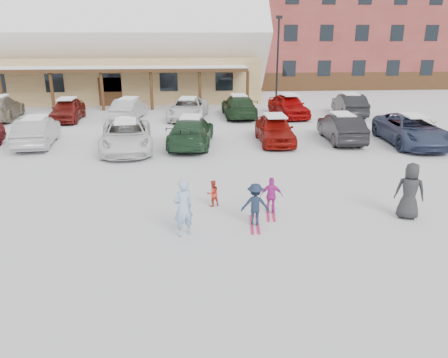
{
  "coord_description": "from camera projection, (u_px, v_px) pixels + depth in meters",
  "views": [
    {
      "loc": [
        -0.72,
        -12.31,
        5.46
      ],
      "look_at": [
        0.3,
        1.0,
        1.0
      ],
      "focal_mm": 35.0,
      "sensor_mm": 36.0,
      "label": 1
    }
  ],
  "objects": [
    {
      "name": "day_lodge",
      "position": [
        94.0,
        52.0,
        37.97
      ],
      "size": [
        29.12,
        12.5,
        10.38
      ],
      "color": "tan",
      "rests_on": "ground"
    },
    {
      "name": "parked_car_9",
      "position": [
        129.0,
        109.0,
        29.04
      ],
      "size": [
        2.08,
        4.42,
        1.4
      ],
      "primitive_type": "imported",
      "rotation": [
        0.0,
        0.0,
        3.0
      ],
      "color": "#A0A0A3",
      "rests_on": "ground"
    },
    {
      "name": "parked_car_13",
      "position": [
        349.0,
        105.0,
        30.35
      ],
      "size": [
        2.03,
        4.69,
        1.5
      ],
      "primitive_type": "imported",
      "rotation": [
        0.0,
        0.0,
        3.04
      ],
      "color": "black",
      "rests_on": "ground"
    },
    {
      "name": "alpine_hotel",
      "position": [
        326.0,
        3.0,
        47.65
      ],
      "size": [
        31.48,
        14.01,
        21.48
      ],
      "color": "maroon",
      "rests_on": "ground"
    },
    {
      "name": "toddler_red",
      "position": [
        213.0,
        193.0,
        14.41
      ],
      "size": [
        0.54,
        0.5,
        0.9
      ],
      "primitive_type": "imported",
      "rotation": [
        0.0,
        0.0,
        3.6
      ],
      "color": "red",
      "rests_on": "ground"
    },
    {
      "name": "parked_car_8",
      "position": [
        68.0,
        110.0,
        28.52
      ],
      "size": [
        1.83,
        4.32,
        1.46
      ],
      "primitive_type": "imported",
      "rotation": [
        0.0,
        0.0,
        0.03
      ],
      "color": "maroon",
      "rests_on": "ground"
    },
    {
      "name": "child_navy",
      "position": [
        255.0,
        204.0,
        12.92
      ],
      "size": [
        0.89,
        0.56,
        1.3
      ],
      "primitive_type": "imported",
      "rotation": [
        0.0,
        0.0,
        3.05
      ],
      "color": "#172338",
      "rests_on": "ground"
    },
    {
      "name": "parked_car_12",
      "position": [
        289.0,
        106.0,
        29.76
      ],
      "size": [
        2.47,
        4.76,
        1.55
      ],
      "primitive_type": "imported",
      "rotation": [
        0.0,
        0.0,
        0.15
      ],
      "color": "#A60909",
      "rests_on": "ground"
    },
    {
      "name": "child_magenta",
      "position": [
        271.0,
        196.0,
        13.77
      ],
      "size": [
        0.74,
        0.39,
        1.2
      ],
      "primitive_type": "imported",
      "rotation": [
        0.0,
        0.0,
        3.0
      ],
      "color": "#C4289E",
      "rests_on": "ground"
    },
    {
      "name": "parked_car_5",
      "position": [
        341.0,
        128.0,
        23.06
      ],
      "size": [
        1.71,
        4.49,
        1.46
      ],
      "primitive_type": "imported",
      "rotation": [
        0.0,
        0.0,
        3.1
      ],
      "color": "black",
      "rests_on": "ground"
    },
    {
      "name": "conifer_3",
      "position": [
        243.0,
        36.0,
        53.85
      ],
      "size": [
        3.96,
        3.96,
        9.18
      ],
      "color": "black",
      "rests_on": "ground"
    },
    {
      "name": "parked_car_6",
      "position": [
        412.0,
        130.0,
        22.38
      ],
      "size": [
        2.85,
        5.62,
        1.52
      ],
      "primitive_type": "imported",
      "rotation": [
        0.0,
        0.0,
        -0.06
      ],
      "color": "#313B5A",
      "rests_on": "ground"
    },
    {
      "name": "parked_car_1",
      "position": [
        37.0,
        132.0,
        22.14
      ],
      "size": [
        1.99,
        4.57,
        1.46
      ],
      "primitive_type": "imported",
      "rotation": [
        0.0,
        0.0,
        3.24
      ],
      "color": "#9B9A9E",
      "rests_on": "ground"
    },
    {
      "name": "skis_child_navy",
      "position": [
        255.0,
        224.0,
        13.12
      ],
      "size": [
        0.33,
        1.41,
        0.03
      ],
      "primitive_type": "cube",
      "rotation": [
        0.0,
        0.0,
        3.05
      ],
      "color": "#C11B4C",
      "rests_on": "ground"
    },
    {
      "name": "ground",
      "position": [
        217.0,
        220.0,
        13.43
      ],
      "size": [
        160.0,
        160.0,
        0.0
      ],
      "primitive_type": "plane",
      "color": "silver",
      "rests_on": "ground"
    },
    {
      "name": "parked_car_4",
      "position": [
        275.0,
        129.0,
        22.68
      ],
      "size": [
        1.76,
        4.29,
        1.46
      ],
      "primitive_type": "imported",
      "rotation": [
        0.0,
        0.0,
        -0.01
      ],
      "color": "maroon",
      "rests_on": "ground"
    },
    {
      "name": "parked_car_2",
      "position": [
        126.0,
        136.0,
        21.25
      ],
      "size": [
        3.01,
        5.49,
        1.46
      ],
      "primitive_type": "imported",
      "rotation": [
        0.0,
        0.0,
        0.12
      ],
      "color": "white",
      "rests_on": "ground"
    },
    {
      "name": "lamp_post",
      "position": [
        278.0,
        55.0,
        35.32
      ],
      "size": [
        0.5,
        0.25,
        6.8
      ],
      "color": "black",
      "rests_on": "ground"
    },
    {
      "name": "bystander_dark",
      "position": [
        410.0,
        191.0,
        13.33
      ],
      "size": [
        1.02,
        0.86,
        1.77
      ],
      "primitive_type": "imported",
      "rotation": [
        0.0,
        0.0,
        2.74
      ],
      "color": "#272729",
      "rests_on": "ground"
    },
    {
      "name": "parked_car_3",
      "position": [
        191.0,
        131.0,
        22.17
      ],
      "size": [
        2.63,
        5.29,
        1.48
      ],
      "primitive_type": "imported",
      "rotation": [
        0.0,
        0.0,
        3.03
      ],
      "color": "#1F3F26",
      "rests_on": "ground"
    },
    {
      "name": "parked_car_10",
      "position": [
        188.0,
        109.0,
        29.08
      ],
      "size": [
        2.99,
        5.32,
        1.4
      ],
      "primitive_type": "imported",
      "rotation": [
        0.0,
        0.0,
        -0.14
      ],
      "color": "white",
      "rests_on": "ground"
    },
    {
      "name": "skis_child_magenta",
      "position": [
        271.0,
        213.0,
        13.96
      ],
      "size": [
        0.4,
        1.41,
        0.03
      ],
      "primitive_type": "cube",
      "rotation": [
        0.0,
        0.0,
        3.0
      ],
      "color": "#C11B4C",
      "rests_on": "ground"
    },
    {
      "name": "parked_car_11",
      "position": [
        239.0,
        106.0,
        29.8
      ],
      "size": [
        2.16,
        5.16,
        1.49
      ],
      "primitive_type": "imported",
      "rotation": [
        0.0,
        0.0,
        3.16
      ],
      "color": "#1C351D",
      "rests_on": "ground"
    },
    {
      "name": "adult_skier",
      "position": [
        183.0,
        208.0,
        12.18
      ],
      "size": [
        0.73,
        0.65,
        1.68
      ],
      "primitive_type": "imported",
      "rotation": [
        0.0,
        0.0,
        3.65
      ],
      "color": "#94B0D5",
      "rests_on": "ground"
    }
  ]
}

